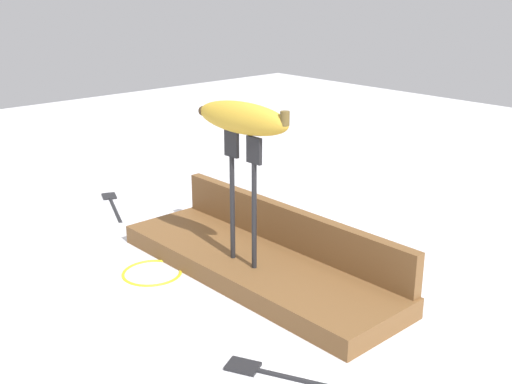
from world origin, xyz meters
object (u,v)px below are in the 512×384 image
banana_raised_center (242,118)px  fork_fallen_far (112,202)px  fork_stand_center (243,188)px  wire_coil (152,272)px  fork_fallen_near (282,374)px

banana_raised_center → fork_fallen_far: 0.48m
fork_stand_center → wire_coil: bearing=-142.5°
wire_coil → fork_stand_center: bearing=37.5°
fork_stand_center → fork_fallen_near: bearing=-30.9°
fork_fallen_far → fork_stand_center: bearing=-4.1°
fork_fallen_near → fork_fallen_far: 0.64m
fork_fallen_near → fork_fallen_far: bearing=166.3°
banana_raised_center → fork_fallen_far: (-0.42, 0.03, -0.23)m
fork_stand_center → wire_coil: (-0.11, -0.08, -0.14)m
banana_raised_center → wire_coil: (-0.11, -0.08, -0.24)m
fork_stand_center → fork_fallen_far: bearing=175.9°
wire_coil → fork_fallen_near: bearing=-6.9°
fork_stand_center → fork_fallen_near: (0.20, -0.12, -0.14)m
banana_raised_center → wire_coil: banana_raised_center is taller
fork_fallen_far → wire_coil: (0.31, -0.11, -0.00)m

